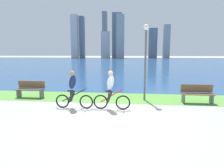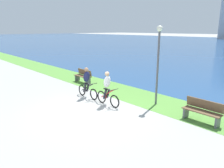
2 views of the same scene
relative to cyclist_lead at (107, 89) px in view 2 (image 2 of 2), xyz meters
name	(u,v)px [view 2 (image 2 of 2)]	position (x,y,z in m)	size (l,w,h in m)	color
ground_plane	(91,111)	(0.09, -1.09, -0.83)	(300.00, 300.00, 0.00)	#9E9E99
grass_strip_bayside	(138,96)	(0.09, 2.19, -0.83)	(120.00, 2.46, 0.01)	#59933D
cyclist_lead	(107,89)	(0.00, 0.00, 0.00)	(1.59, 0.52, 1.67)	black
cyclist_trailing	(87,83)	(-1.65, -0.02, -0.01)	(1.67, 0.52, 1.65)	black
bench_near_path	(83,76)	(-4.59, 1.77, -0.38)	(1.50, 0.47, 0.90)	brown
bench_far_along_path	(202,111)	(4.01, 1.51, -0.38)	(1.50, 0.47, 0.90)	brown
lamppost_tall	(158,54)	(1.52, 1.85, 1.65)	(0.28, 0.28, 3.77)	#595960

